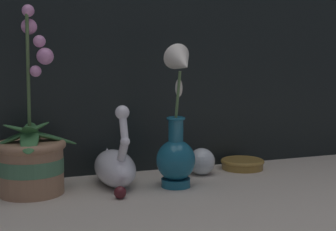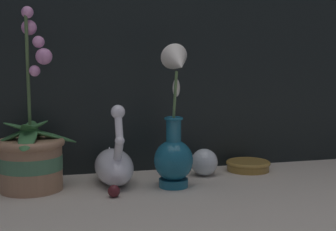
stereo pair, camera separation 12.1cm
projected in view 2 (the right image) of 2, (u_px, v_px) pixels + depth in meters
The scene contains 7 objects.
ground_plane at pixel (168, 196), 1.09m from camera, with size 2.80×2.80×0.00m, color #BCB2A3.
orchid_potted_plant at pixel (31, 155), 1.14m from camera, with size 0.22×0.21×0.44m.
swan_figurine at pixel (114, 164), 1.20m from camera, with size 0.10×0.22×0.21m.
blue_vase at pixel (174, 139), 1.15m from camera, with size 0.10×0.13×0.36m.
glass_sphere at pixel (204, 162), 1.29m from camera, with size 0.07×0.07×0.07m.
amber_dish at pixel (248, 165), 1.35m from camera, with size 0.13×0.13×0.03m.
glass_bauble at pixel (114, 191), 1.08m from camera, with size 0.03×0.03×0.03m.
Camera 2 is at (-0.27, -1.03, 0.31)m, focal length 50.00 mm.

